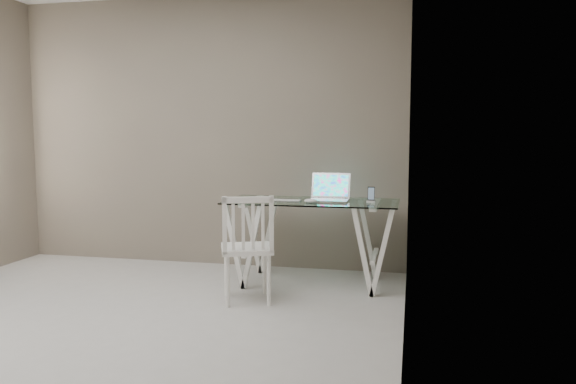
# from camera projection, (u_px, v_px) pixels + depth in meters

# --- Properties ---
(room) EXTENTS (4.50, 4.52, 2.71)m
(room) POSITION_uv_depth(u_px,v_px,m) (68.00, 71.00, 3.47)
(room) COLOR #ADAAA6
(room) RESTS_ON ground
(desk) EXTENTS (1.50, 0.70, 0.75)m
(desk) POSITION_uv_depth(u_px,v_px,m) (312.00, 241.00, 4.96)
(desk) COLOR silver
(desk) RESTS_ON ground
(chair) EXTENTS (0.51, 0.51, 0.86)m
(chair) POSITION_uv_depth(u_px,v_px,m) (247.00, 244.00, 4.38)
(chair) COLOR white
(chair) RESTS_ON ground
(laptop) EXTENTS (0.34, 0.31, 0.24)m
(laptop) POSITION_uv_depth(u_px,v_px,m) (329.00, 194.00, 4.94)
(laptop) COLOR silver
(laptop) RESTS_ON desk
(keyboard) EXTENTS (0.29, 0.12, 0.01)m
(keyboard) POSITION_uv_depth(u_px,v_px,m) (285.00, 201.00, 4.90)
(keyboard) COLOR silver
(keyboard) RESTS_ON desk
(mouse) EXTENTS (0.12, 0.07, 0.04)m
(mouse) POSITION_uv_depth(u_px,v_px,m) (311.00, 201.00, 4.75)
(mouse) COLOR white
(mouse) RESTS_ON desk
(phone_dock) EXTENTS (0.07, 0.07, 0.13)m
(phone_dock) POSITION_uv_depth(u_px,v_px,m) (371.00, 198.00, 4.80)
(phone_dock) COLOR white
(phone_dock) RESTS_ON desk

